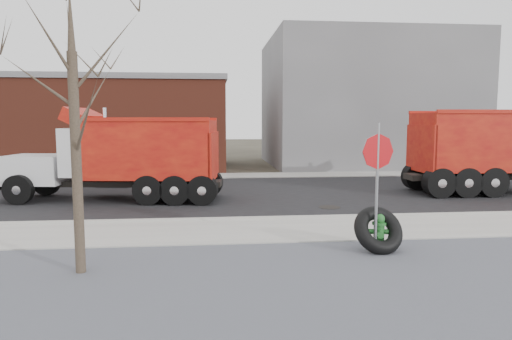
{
  "coord_description": "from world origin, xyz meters",
  "views": [
    {
      "loc": [
        -0.8,
        -11.0,
        2.79
      ],
      "look_at": [
        0.48,
        1.87,
        1.4
      ],
      "focal_mm": 32.0,
      "sensor_mm": 36.0,
      "label": 1
    }
  ],
  "objects": [
    {
      "name": "ground",
      "position": [
        0.0,
        0.0,
        0.0
      ],
      "size": [
        120.0,
        120.0,
        0.0
      ],
      "primitive_type": "plane",
      "color": "#383328",
      "rests_on": "ground"
    },
    {
      "name": "gravel_verge",
      "position": [
        0.0,
        -3.5,
        0.01
      ],
      "size": [
        60.0,
        5.0,
        0.03
      ],
      "primitive_type": "cube",
      "color": "slate",
      "rests_on": "ground"
    },
    {
      "name": "sidewalk",
      "position": [
        0.0,
        0.25,
        0.03
      ],
      "size": [
        60.0,
        2.5,
        0.06
      ],
      "primitive_type": "cube",
      "color": "#9E9B93",
      "rests_on": "ground"
    },
    {
      "name": "curb",
      "position": [
        0.0,
        1.55,
        0.06
      ],
      "size": [
        60.0,
        0.15,
        0.11
      ],
      "primitive_type": "cube",
      "color": "#9E9B93",
      "rests_on": "ground"
    },
    {
      "name": "road",
      "position": [
        0.0,
        6.3,
        0.01
      ],
      "size": [
        60.0,
        9.4,
        0.02
      ],
      "primitive_type": "cube",
      "color": "black",
      "rests_on": "ground"
    },
    {
      "name": "far_sidewalk",
      "position": [
        0.0,
        12.0,
        0.03
      ],
      "size": [
        60.0,
        2.0,
        0.06
      ],
      "primitive_type": "cube",
      "color": "#9E9B93",
      "rests_on": "ground"
    },
    {
      "name": "building_grey",
      "position": [
        9.0,
        18.0,
        4.0
      ],
      "size": [
        12.0,
        10.0,
        8.0
      ],
      "color": "gray",
      "rests_on": "ground"
    },
    {
      "name": "building_brick",
      "position": [
        -10.0,
        17.0,
        2.65
      ],
      "size": [
        20.2,
        8.2,
        5.3
      ],
      "color": "maroon",
      "rests_on": "ground"
    },
    {
      "name": "bare_tree",
      "position": [
        -3.2,
        -2.6,
        3.3
      ],
      "size": [
        3.2,
        3.2,
        5.2
      ],
      "color": "#382D23",
      "rests_on": "ground"
    },
    {
      "name": "fire_hydrant",
      "position": [
        2.79,
        -1.69,
        0.38
      ],
      "size": [
        0.47,
        0.46,
        0.83
      ],
      "rotation": [
        0.0,
        0.0,
        -0.2
      ],
      "color": "#2B712D",
      "rests_on": "ground"
    },
    {
      "name": "truck_tire",
      "position": [
        2.73,
        -1.8,
        0.48
      ],
      "size": [
        1.23,
        1.04,
        1.07
      ],
      "color": "black",
      "rests_on": "ground"
    },
    {
      "name": "stop_sign",
      "position": [
        2.63,
        -1.9,
        1.88
      ],
      "size": [
        0.73,
        0.22,
        2.76
      ],
      "rotation": [
        0.0,
        0.0,
        -0.14
      ],
      "color": "gray",
      "rests_on": "ground"
    },
    {
      "name": "dump_truck_red_a",
      "position": [
        10.77,
        5.57,
        1.79
      ],
      "size": [
        8.74,
        2.56,
        3.53
      ],
      "rotation": [
        0.0,
        0.0,
        -0.02
      ],
      "color": "black",
      "rests_on": "ground"
    },
    {
      "name": "dump_truck_red_b",
      "position": [
        -3.85,
        5.28,
        1.63
      ],
      "size": [
        7.66,
        3.02,
        3.21
      ],
      "rotation": [
        0.0,
        0.0,
        3.02
      ],
      "color": "black",
      "rests_on": "ground"
    }
  ]
}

